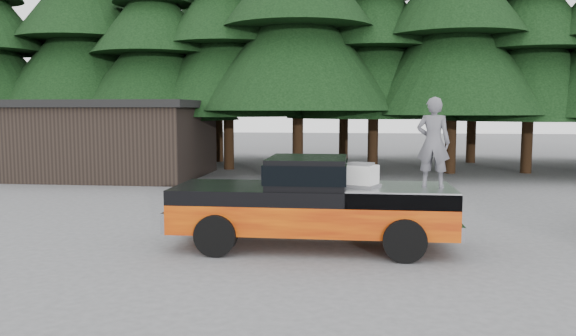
# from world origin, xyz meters

# --- Properties ---
(ground) EXTENTS (120.00, 120.00, 0.00)m
(ground) POSITION_xyz_m (0.00, 0.00, 0.00)
(ground) COLOR #525255
(ground) RESTS_ON ground
(pickup_truck) EXTENTS (6.00, 2.04, 1.33)m
(pickup_truck) POSITION_xyz_m (0.77, 0.29, 0.67)
(pickup_truck) COLOR #D45706
(pickup_truck) RESTS_ON ground
(truck_cab) EXTENTS (1.66, 1.90, 0.59)m
(truck_cab) POSITION_xyz_m (0.67, 0.29, 1.62)
(truck_cab) COLOR black
(truck_cab) RESTS_ON pickup_truck
(air_compressor) EXTENTS (0.78, 0.72, 0.43)m
(air_compressor) POSITION_xyz_m (1.77, 0.11, 1.54)
(air_compressor) COLOR silver
(air_compressor) RESTS_ON pickup_truck
(man_on_bed) EXTENTS (0.76, 0.59, 1.84)m
(man_on_bed) POSITION_xyz_m (3.23, 0.26, 2.25)
(man_on_bed) COLOR #55545C
(man_on_bed) RESTS_ON pickup_truck
(utility_building) EXTENTS (8.40, 6.40, 3.30)m
(utility_building) POSITION_xyz_m (-9.00, 12.00, 1.67)
(utility_building) COLOR black
(utility_building) RESTS_ON ground
(treeline) EXTENTS (60.15, 16.05, 17.50)m
(treeline) POSITION_xyz_m (0.42, 17.20, 7.72)
(treeline) COLOR black
(treeline) RESTS_ON ground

